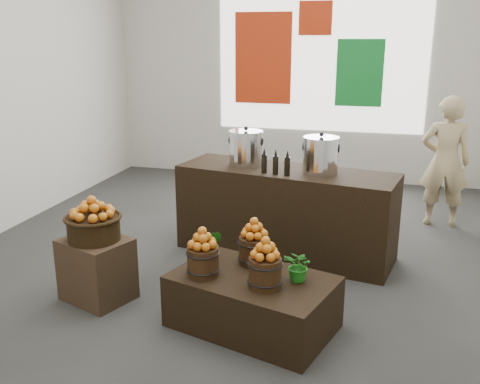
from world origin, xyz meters
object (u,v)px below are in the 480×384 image
(crate, at_px, (97,269))
(wicker_basket, at_px, (94,229))
(counter, at_px, (285,212))
(display_table, at_px, (253,302))
(shopper, at_px, (445,162))
(stock_pot_left, at_px, (246,149))
(stock_pot_center, at_px, (321,156))

(crate, xyz_separation_m, wicker_basket, (0.00, 0.00, 0.38))
(wicker_basket, height_order, counter, counter)
(display_table, xyz_separation_m, shopper, (1.67, 2.93, 0.58))
(crate, xyz_separation_m, shopper, (3.10, 2.81, 0.52))
(wicker_basket, relative_size, shopper, 0.28)
(crate, bearing_deg, display_table, -4.60)
(wicker_basket, xyz_separation_m, counter, (1.41, 1.44, -0.20))
(display_table, distance_m, counter, 1.58)
(crate, xyz_separation_m, counter, (1.41, 1.44, 0.18))
(stock_pot_left, bearing_deg, crate, -122.06)
(wicker_basket, distance_m, stock_pot_left, 1.86)
(counter, height_order, stock_pot_left, stock_pot_left)
(counter, relative_size, stock_pot_left, 6.47)
(wicker_basket, distance_m, counter, 2.03)
(shopper, bearing_deg, display_table, 60.92)
(crate, distance_m, counter, 2.03)
(crate, distance_m, display_table, 1.43)
(stock_pot_center, bearing_deg, wicker_basket, -142.04)
(wicker_basket, relative_size, stock_pot_center, 1.28)
(crate, bearing_deg, counter, 45.65)
(crate, distance_m, stock_pot_center, 2.38)
(stock_pot_left, bearing_deg, wicker_basket, -122.06)
(wicker_basket, xyz_separation_m, stock_pot_center, (1.76, 1.37, 0.44))
(shopper, bearing_deg, stock_pot_left, 31.55)
(crate, height_order, stock_pot_center, stock_pot_center)
(crate, bearing_deg, stock_pot_left, 57.94)
(counter, bearing_deg, display_table, -78.38)
(stock_pot_left, bearing_deg, counter, -10.95)
(stock_pot_center, bearing_deg, stock_pot_left, 169.05)
(stock_pot_left, distance_m, stock_pot_center, 0.82)
(stock_pot_center, bearing_deg, display_table, -102.61)
(stock_pot_center, height_order, shopper, shopper)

